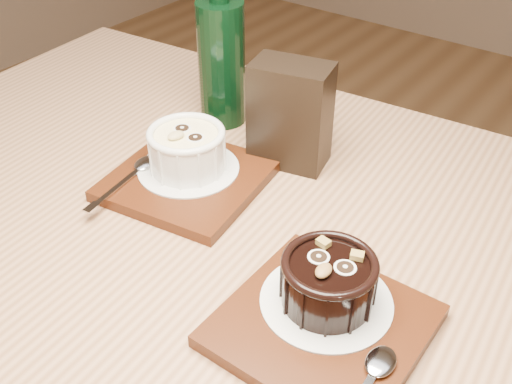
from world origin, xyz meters
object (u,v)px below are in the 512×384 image
ramekin_white (187,148)px  ramekin_dark (328,279)px  table (245,300)px  tray_right (322,326)px  condiment_stand (290,115)px  green_bottle (221,59)px  tray_left (188,179)px

ramekin_white → ramekin_dark: ramekin_white is taller
table → ramekin_dark: bearing=-13.8°
tray_right → condiment_stand: 0.30m
table → tray_right: bearing=-21.5°
ramekin_dark → green_bottle: bearing=138.7°
ramekin_white → condiment_stand: condiment_stand is taller
ramekin_white → tray_right: ramekin_white is taller
table → tray_right: 0.18m
table → tray_left: size_ratio=7.01×
tray_left → condiment_stand: (0.07, 0.12, 0.06)m
tray_left → tray_right: same height
ramekin_white → green_bottle: 0.17m
tray_left → tray_right: bearing=-21.2°
tray_left → green_bottle: green_bottle is taller
ramekin_white → ramekin_dark: bearing=-5.4°
ramekin_white → tray_right: bearing=-8.9°
green_bottle → table: bearing=-46.1°
condiment_stand → green_bottle: (-0.14, 0.03, 0.03)m
condiment_stand → green_bottle: bearing=166.7°
tray_right → condiment_stand: condiment_stand is taller
table → green_bottle: size_ratio=5.03×
tray_left → green_bottle: 0.19m
table → green_bottle: green_bottle is taller
tray_left → ramekin_white: bearing=125.3°
table → green_bottle: (-0.20, 0.21, 0.19)m
tray_left → condiment_stand: bearing=60.2°
table → condiment_stand: (-0.06, 0.17, 0.16)m
table → tray_left: bearing=159.1°
table → condiment_stand: bearing=108.3°
tray_right → table: bearing=158.5°
ramekin_white → tray_right: (0.27, -0.11, -0.04)m
table → condiment_stand: 0.24m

